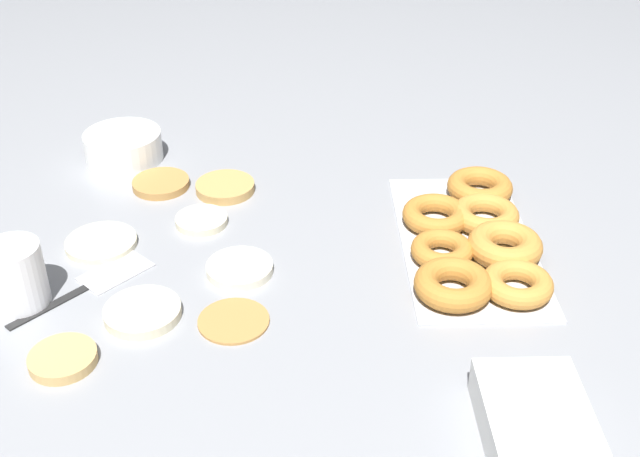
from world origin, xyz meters
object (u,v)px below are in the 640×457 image
at_px(paper_cup, 16,275).
at_px(pancake_3, 143,312).
at_px(pancake_2, 101,243).
at_px(pancake_4, 225,187).
at_px(pancake_7, 202,220).
at_px(pancake_0, 161,184).
at_px(pancake_5, 63,359).
at_px(pancake_6, 234,320).
at_px(donut_tray, 474,238).
at_px(batter_bowl, 123,146).
at_px(pancake_1, 240,268).
at_px(container_stack, 534,419).
at_px(spatula, 101,279).

bearing_deg(paper_cup, pancake_3, -101.45).
xyz_separation_m(pancake_2, pancake_4, (0.17, -0.18, 0.00)).
xyz_separation_m(pancake_7, paper_cup, (-0.21, 0.24, 0.04)).
bearing_deg(pancake_0, pancake_5, 172.19).
height_order(pancake_3, pancake_6, pancake_3).
height_order(donut_tray, batter_bowl, batter_bowl).
height_order(pancake_6, pancake_7, pancake_7).
bearing_deg(pancake_2, paper_cup, 149.94).
distance_m(pancake_3, batter_bowl, 0.48).
bearing_deg(pancake_5, paper_cup, 34.63).
height_order(pancake_4, paper_cup, paper_cup).
distance_m(pancake_1, pancake_4, 0.25).
height_order(pancake_2, batter_bowl, batter_bowl).
distance_m(donut_tray, container_stack, 0.39).
xyz_separation_m(pancake_3, container_stack, (-0.23, -0.49, 0.02)).
relative_size(donut_tray, spatula, 2.12).
bearing_deg(pancake_1, batter_bowl, 32.79).
bearing_deg(pancake_7, pancake_2, 111.86).
relative_size(pancake_0, pancake_1, 1.00).
bearing_deg(batter_bowl, pancake_6, -154.18).
height_order(paper_cup, spatula, paper_cup).
relative_size(pancake_2, pancake_5, 1.26).
bearing_deg(pancake_0, donut_tray, -111.86).
bearing_deg(donut_tray, pancake_1, 98.46).
bearing_deg(pancake_6, pancake_7, 15.03).
relative_size(container_stack, spatula, 0.82).
relative_size(pancake_4, pancake_7, 1.20).
height_order(pancake_3, pancake_7, pancake_3).
relative_size(pancake_6, donut_tray, 0.25).
distance_m(pancake_6, pancake_7, 0.27).
relative_size(pancake_0, batter_bowl, 0.70).
relative_size(pancake_3, spatula, 0.56).
height_order(pancake_5, pancake_6, pancake_5).
distance_m(container_stack, spatula, 0.65).
distance_m(pancake_2, paper_cup, 0.17).
xyz_separation_m(pancake_0, pancake_4, (-0.02, -0.12, 0.00)).
distance_m(pancake_5, paper_cup, 0.16).
xyz_separation_m(batter_bowl, container_stack, (-0.70, -0.60, -0.00)).
bearing_deg(container_stack, pancake_6, 59.27).
relative_size(pancake_5, pancake_6, 0.88).
height_order(pancake_4, batter_bowl, batter_bowl).
height_order(batter_bowl, spatula, batter_bowl).
relative_size(pancake_1, pancake_7, 1.17).
relative_size(pancake_0, donut_tray, 0.25).
bearing_deg(donut_tray, pancake_6, 115.22).
bearing_deg(pancake_6, donut_tray, -64.78).
distance_m(container_stack, paper_cup, 0.72).
bearing_deg(container_stack, donut_tray, -0.58).
bearing_deg(container_stack, pancake_5, 76.59).
height_order(pancake_3, batter_bowl, batter_bowl).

